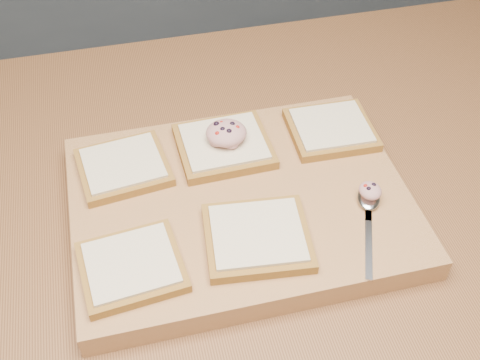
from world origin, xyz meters
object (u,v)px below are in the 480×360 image
at_px(bread_far_center, 224,145).
at_px(tuna_salad_dollop, 226,133).
at_px(spoon, 369,204).
at_px(cutting_board, 240,204).

distance_m(bread_far_center, tuna_salad_dollop, 0.02).
relative_size(tuna_salad_dollop, spoon, 0.39).
bearing_deg(spoon, cutting_board, 159.51).
distance_m(tuna_salad_dollop, spoon, 0.22).
bearing_deg(bread_far_center, cutting_board, -89.29).
height_order(cutting_board, bread_far_center, bread_far_center).
height_order(cutting_board, spoon, spoon).
xyz_separation_m(bread_far_center, spoon, (0.16, -0.15, -0.00)).
distance_m(cutting_board, bread_far_center, 0.10).
bearing_deg(cutting_board, spoon, -20.49).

